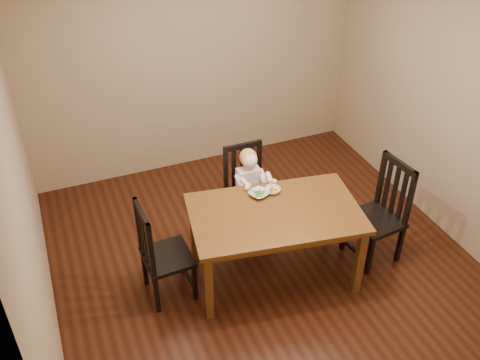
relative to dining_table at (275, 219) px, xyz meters
name	(u,v)px	position (x,y,z in m)	size (l,w,h in m)	color
room	(265,144)	(-0.02, 0.23, 0.67)	(4.01, 4.01, 2.71)	#3A190C
dining_table	(275,219)	(0.00, 0.00, 0.00)	(1.66, 1.15, 0.77)	#4C2811
chair_child	(247,192)	(0.03, 0.74, -0.20)	(0.43, 0.41, 0.99)	black
chair_left	(161,254)	(-1.04, 0.15, -0.19)	(0.44, 0.46, 1.02)	black
chair_right	(380,213)	(1.08, -0.12, -0.16)	(0.49, 0.51, 1.07)	black
toddler	(249,184)	(0.03, 0.69, -0.07)	(0.31, 0.38, 0.53)	white
bowl_peas	(259,194)	(-0.04, 0.28, 0.11)	(0.18, 0.18, 0.04)	white
bowl_veg	(273,190)	(0.10, 0.28, 0.11)	(0.15, 0.15, 0.05)	white
fork	(255,194)	(-0.08, 0.26, 0.13)	(0.08, 0.11, 0.05)	silver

